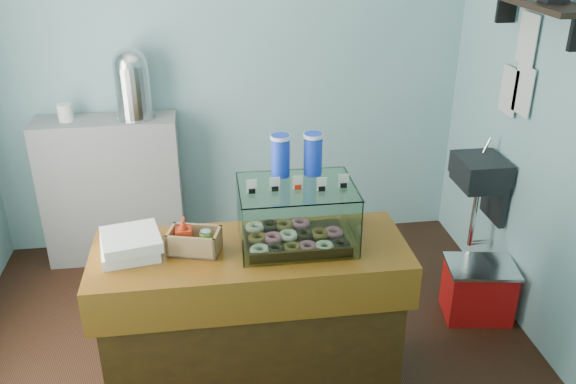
{
  "coord_description": "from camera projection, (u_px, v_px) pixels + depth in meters",
  "views": [
    {
      "loc": [
        -0.18,
        -2.9,
        2.48
      ],
      "look_at": [
        0.2,
        -0.15,
        1.15
      ],
      "focal_mm": 38.0,
      "sensor_mm": 36.0,
      "label": 1
    }
  ],
  "objects": [
    {
      "name": "ground",
      "position": [
        251.0,
        355.0,
        3.68
      ],
      "size": [
        3.5,
        3.5,
        0.0
      ],
      "primitive_type": "plane",
      "color": "black",
      "rests_on": "ground"
    },
    {
      "name": "coffee_urn",
      "position": [
        132.0,
        82.0,
        4.19
      ],
      "size": [
        0.27,
        0.27,
        0.5
      ],
      "color": "silver",
      "rests_on": "back_shelf"
    },
    {
      "name": "back_shelf",
      "position": [
        113.0,
        190.0,
        4.51
      ],
      "size": [
        1.0,
        0.32,
        1.1
      ],
      "primitive_type": "cube",
      "color": "gray",
      "rests_on": "ground"
    },
    {
      "name": "condiment_crate",
      "position": [
        192.0,
        240.0,
        3.02
      ],
      "size": [
        0.28,
        0.21,
        0.19
      ],
      "rotation": [
        0.0,
        0.0,
        -0.27
      ],
      "color": "#A37A51",
      "rests_on": "counter"
    },
    {
      "name": "counter",
      "position": [
        253.0,
        320.0,
        3.26
      ],
      "size": [
        1.6,
        0.6,
        0.9
      ],
      "color": "#40260C",
      "rests_on": "ground"
    },
    {
      "name": "red_cooler",
      "position": [
        478.0,
        290.0,
        3.97
      ],
      "size": [
        0.48,
        0.4,
        0.38
      ],
      "rotation": [
        0.0,
        0.0,
        -0.16
      ],
      "color": "red",
      "rests_on": "ground"
    },
    {
      "name": "display_case",
      "position": [
        295.0,
        211.0,
        3.08
      ],
      "size": [
        0.58,
        0.43,
        0.54
      ],
      "rotation": [
        0.0,
        0.0,
        -0.0
      ],
      "color": "#311B0E",
      "rests_on": "counter"
    },
    {
      "name": "room_shell",
      "position": [
        247.0,
        78.0,
        2.96
      ],
      "size": [
        3.54,
        3.04,
        2.82
      ],
      "color": "#82B8BE",
      "rests_on": "ground"
    },
    {
      "name": "pastry_boxes",
      "position": [
        130.0,
        244.0,
        3.0
      ],
      "size": [
        0.33,
        0.33,
        0.11
      ],
      "rotation": [
        0.0,
        0.0,
        0.17
      ],
      "color": "white",
      "rests_on": "counter"
    }
  ]
}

